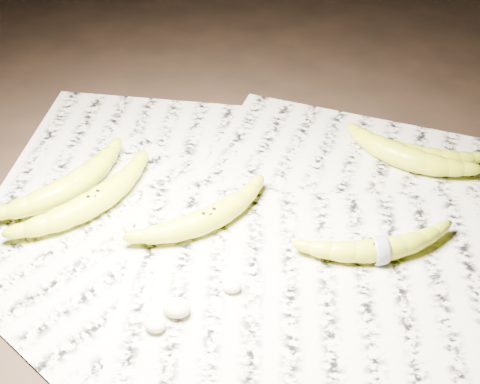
% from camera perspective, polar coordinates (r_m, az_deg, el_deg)
% --- Properties ---
extents(ground, '(3.00, 3.00, 0.00)m').
position_cam_1_polar(ground, '(1.00, 1.39, -2.46)').
color(ground, black).
rests_on(ground, ground).
extents(newspaper_patch, '(0.90, 0.70, 0.01)m').
position_cam_1_polar(newspaper_patch, '(0.98, 1.02, -3.06)').
color(newspaper_patch, beige).
rests_on(newspaper_patch, ground).
extents(banana_left_a, '(0.17, 0.23, 0.04)m').
position_cam_1_polar(banana_left_a, '(1.01, -12.39, -0.72)').
color(banana_left_a, gold).
rests_on(banana_left_a, newspaper_patch).
extents(banana_left_b, '(0.16, 0.21, 0.04)m').
position_cam_1_polar(banana_left_b, '(1.05, -14.19, 0.66)').
color(banana_left_b, gold).
rests_on(banana_left_b, newspaper_patch).
extents(banana_center, '(0.18, 0.19, 0.04)m').
position_cam_1_polar(banana_center, '(0.96, -2.74, -2.18)').
color(banana_center, gold).
rests_on(banana_center, newspaper_patch).
extents(banana_taped, '(0.21, 0.13, 0.03)m').
position_cam_1_polar(banana_taped, '(0.94, 11.82, -4.71)').
color(banana_taped, gold).
rests_on(banana_taped, newspaper_patch).
extents(banana_upper_a, '(0.17, 0.07, 0.03)m').
position_cam_1_polar(banana_upper_a, '(1.12, 15.25, 3.14)').
color(banana_upper_a, gold).
rests_on(banana_upper_a, newspaper_patch).
extents(banana_upper_b, '(0.20, 0.12, 0.04)m').
position_cam_1_polar(banana_upper_b, '(1.11, 13.83, 3.08)').
color(banana_upper_b, gold).
rests_on(banana_upper_b, newspaper_patch).
extents(measuring_tape, '(0.02, 0.04, 0.04)m').
position_cam_1_polar(measuring_tape, '(0.94, 11.82, -4.71)').
color(measuring_tape, white).
rests_on(measuring_tape, newspaper_patch).
extents(flesh_chunk_a, '(0.04, 0.03, 0.02)m').
position_cam_1_polar(flesh_chunk_a, '(0.87, -5.44, -9.63)').
color(flesh_chunk_a, beige).
rests_on(flesh_chunk_a, newspaper_patch).
extents(flesh_chunk_b, '(0.03, 0.02, 0.02)m').
position_cam_1_polar(flesh_chunk_b, '(0.85, -7.27, -11.00)').
color(flesh_chunk_b, beige).
rests_on(flesh_chunk_b, newspaper_patch).
extents(flesh_chunk_c, '(0.03, 0.02, 0.02)m').
position_cam_1_polar(flesh_chunk_c, '(0.89, -0.72, -7.85)').
color(flesh_chunk_c, beige).
rests_on(flesh_chunk_c, newspaper_patch).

